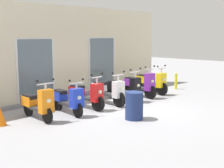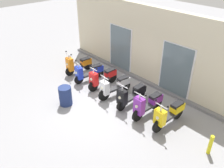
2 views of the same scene
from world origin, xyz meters
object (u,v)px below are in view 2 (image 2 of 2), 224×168
scooter_black (131,95)px  scooter_purple (147,104)px  scooter_white (115,86)px  curb_bollard (210,145)px  scooter_yellow (169,114)px  traffic_cone (71,60)px  scooter_blue (89,72)px  trash_bin (65,96)px  scooter_red (103,78)px  scooter_orange (78,64)px

scooter_black → scooter_purple: size_ratio=1.01×
scooter_white → scooter_purple: scooter_purple is taller
curb_bollard → scooter_white: bearing=179.4°
scooter_black → scooter_yellow: scooter_black is taller
curb_bollard → traffic_cone: size_ratio=1.35×
scooter_black → scooter_yellow: (1.76, 0.07, 0.03)m
traffic_cone → scooter_blue: bearing=-9.4°
scooter_white → trash_bin: (-0.89, -1.88, -0.08)m
scooter_purple → scooter_red: bearing=177.5°
scooter_orange → scooter_black: scooter_black is taller
scooter_white → curb_bollard: size_ratio=2.39×
scooter_red → scooter_black: 1.83m
scooter_red → scooter_white: (0.92, -0.11, 0.02)m
scooter_purple → scooter_yellow: 0.89m
scooter_orange → trash_bin: scooter_orange is taller
scooter_yellow → scooter_orange: bearing=-179.9°
scooter_red → traffic_cone: size_ratio=3.11×
scooter_white → curb_bollard: 4.34m
scooter_white → scooter_purple: 1.80m
scooter_white → scooter_yellow: 2.68m
scooter_white → scooter_black: (0.91, 0.04, -0.02)m
scooter_orange → scooter_red: scooter_orange is taller
traffic_cone → scooter_yellow: bearing=-2.0°
scooter_black → scooter_yellow: 1.77m
scooter_white → scooter_blue: bearing=179.9°
scooter_black → scooter_yellow: bearing=2.2°
scooter_yellow → scooter_white: bearing=-177.7°
scooter_white → trash_bin: 2.08m
scooter_white → traffic_cone: (-3.83, 0.34, -0.22)m
scooter_blue → traffic_cone: bearing=170.6°
scooter_blue → scooter_black: scooter_black is taller
scooter_red → traffic_cone: bearing=175.6°
scooter_orange → curb_bollard: size_ratio=2.17×
scooter_orange → scooter_purple: size_ratio=0.96×
scooter_orange → scooter_purple: 4.59m
scooter_yellow → trash_bin: bearing=-150.8°
scooter_orange → scooter_white: (2.80, -0.10, 0.00)m
scooter_purple → trash_bin: size_ratio=2.00×
scooter_purple → traffic_cone: (-5.62, 0.34, -0.24)m
scooter_blue → scooter_purple: 3.59m
scooter_white → scooter_black: scooter_black is taller
scooter_orange → trash_bin: size_ratio=1.91×
curb_bollard → trash_bin: size_ratio=0.88×
scooter_blue → traffic_cone: 2.07m
scooter_white → traffic_cone: scooter_white is taller
scooter_blue → scooter_yellow: bearing=1.4°
scooter_orange → trash_bin: (1.91, -1.98, -0.08)m
scooter_purple → trash_bin: 3.27m
scooter_red → scooter_purple: bearing=-2.5°
scooter_orange → scooter_black: bearing=-0.9°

